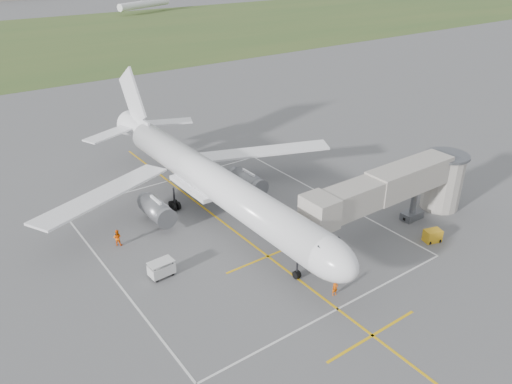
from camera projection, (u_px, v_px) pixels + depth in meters
ground at (216, 217)px, 57.57m from camera, size 700.00×700.00×0.00m
apron_markings at (244, 238)px, 53.35m from camera, size 28.20×60.00×0.01m
airliner at (211, 180)px, 56.15m from camera, size 38.93×46.75×13.52m
jet_bridge at (404, 187)px, 53.89m from camera, size 23.40×5.00×7.20m
gpu_unit at (433, 236)px, 52.61m from camera, size 2.03×1.67×1.33m
baggage_cart at (161, 269)px, 46.97m from camera, size 2.41×1.53×1.63m
ramp_worker_nose at (335, 288)px, 44.46m from camera, size 0.62×0.45×1.57m
ramp_worker_wing at (117, 238)px, 51.81m from camera, size 1.12×1.08×1.82m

